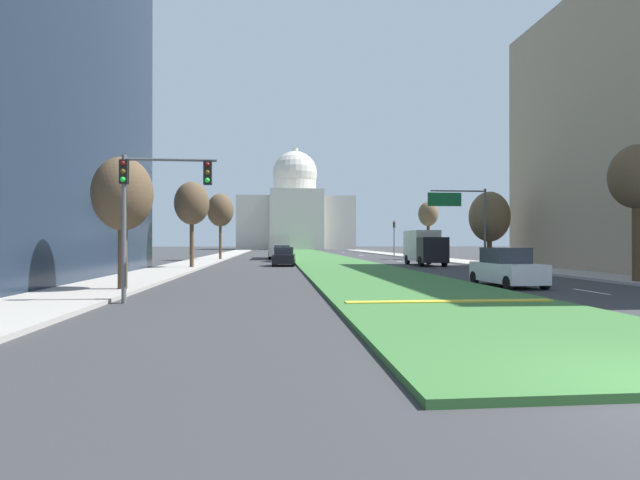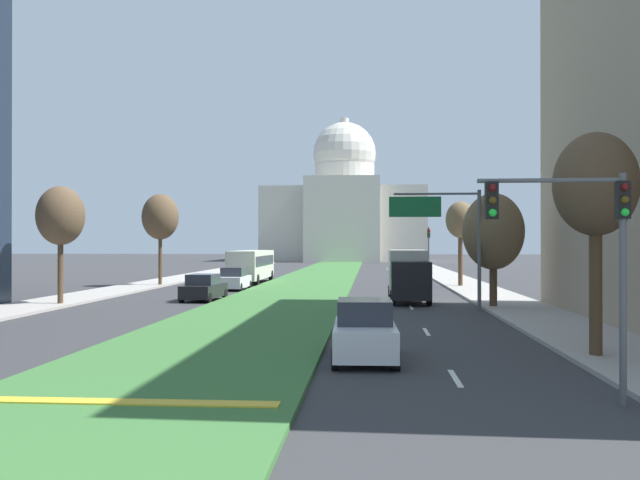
{
  "view_description": "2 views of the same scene",
  "coord_description": "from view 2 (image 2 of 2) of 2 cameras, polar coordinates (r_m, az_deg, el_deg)",
  "views": [
    {
      "loc": [
        -5.85,
        -6.04,
        2.16
      ],
      "look_at": [
        -0.39,
        52.61,
        2.37
      ],
      "focal_mm": 27.24,
      "sensor_mm": 36.0,
      "label": 1
    },
    {
      "loc": [
        5.51,
        -4.75,
        3.64
      ],
      "look_at": [
        1.15,
        53.18,
        3.9
      ],
      "focal_mm": 38.15,
      "sensor_mm": 36.0,
      "label": 2
    }
  ],
  "objects": [
    {
      "name": "ground_plane",
      "position": [
        73.02,
        -0.03,
        -3.11
      ],
      "size": [
        299.08,
        299.08,
        0.0
      ],
      "primitive_type": "plane",
      "color": "#333335"
    },
    {
      "name": "grass_median",
      "position": [
        66.25,
        -0.47,
        -3.35
      ],
      "size": [
        7.85,
        122.35,
        0.14
      ],
      "primitive_type": "cube",
      "color": "#386B33",
      "rests_on": "ground_plane"
    },
    {
      "name": "median_curb_nose",
      "position": [
        15.9,
        -16.5,
        -12.89
      ],
      "size": [
        7.07,
        0.5,
        0.04
      ],
      "primitive_type": "cube",
      "color": "gold",
      "rests_on": "grass_median"
    },
    {
      "name": "lane_dashes_right",
      "position": [
        54.67,
        6.68,
        -4.07
      ],
      "size": [
        0.16,
        79.36,
        0.01
      ],
      "color": "silver",
      "rests_on": "ground_plane"
    },
    {
      "name": "sidewalk_left",
      "position": [
        62.24,
        -13.62,
        -3.53
      ],
      "size": [
        4.0,
        122.35,
        0.15
      ],
      "primitive_type": "cube",
      "color": "#9E9991",
      "rests_on": "ground_plane"
    },
    {
      "name": "sidewalk_right",
      "position": [
        59.79,
        12.11,
        -3.67
      ],
      "size": [
        4.0,
        122.35,
        0.15
      ],
      "primitive_type": "cube",
      "color": "#9E9991",
      "rests_on": "ground_plane"
    },
    {
      "name": "capitol_building",
      "position": [
        140.13,
        2.05,
        2.48
      ],
      "size": [
        32.63,
        24.89,
        29.53
      ],
      "color": "beige",
      "rests_on": "ground_plane"
    },
    {
      "name": "traffic_light_near_right",
      "position": [
        16.29,
        21.29,
        0.31
      ],
      "size": [
        3.34,
        0.35,
        5.2
      ],
      "color": "#515456",
      "rests_on": "ground_plane"
    },
    {
      "name": "traffic_light_far_right",
      "position": [
        66.83,
        9.11,
        -0.53
      ],
      "size": [
        0.28,
        0.35,
        5.2
      ],
      "color": "#515456",
      "rests_on": "ground_plane"
    },
    {
      "name": "overhead_guide_sign",
      "position": [
        37.2,
        10.57,
        1.25
      ],
      "size": [
        4.93,
        0.2,
        6.5
      ],
      "color": "#515456",
      "rests_on": "ground_plane"
    },
    {
      "name": "street_tree_right_near",
      "position": [
        22.97,
        22.11,
        4.12
      ],
      "size": [
        2.6,
        2.6,
        7.11
      ],
      "color": "#4C3823",
      "rests_on": "ground_plane"
    },
    {
      "name": "street_tree_left_mid",
      "position": [
        42.13,
        -20.94,
        1.86
      ],
      "size": [
        2.74,
        2.74,
        6.94
      ],
      "color": "#4C3823",
      "rests_on": "ground_plane"
    },
    {
      "name": "street_tree_right_mid",
      "position": [
        38.88,
        14.33,
        0.66
      ],
      "size": [
        3.4,
        3.4,
        6.41
      ],
      "color": "#4C3823",
      "rests_on": "ground_plane"
    },
    {
      "name": "street_tree_left_far",
      "position": [
        58.62,
        -13.25,
        1.87
      ],
      "size": [
        3.07,
        3.07,
        7.76
      ],
      "color": "#4C3823",
      "rests_on": "ground_plane"
    },
    {
      "name": "street_tree_right_far",
      "position": [
        56.98,
        11.69,
        1.57
      ],
      "size": [
        2.41,
        2.41,
        7.07
      ],
      "color": "#4C3823",
      "rests_on": "ground_plane"
    },
    {
      "name": "sedan_lead_stopped",
      "position": [
        21.36,
        3.77,
        -7.72
      ],
      "size": [
        2.05,
        4.38,
        1.87
      ],
      "color": "silver",
      "rests_on": "ground_plane"
    },
    {
      "name": "sedan_midblock",
      "position": [
        43.53,
        -9.73,
        -4.0
      ],
      "size": [
        2.19,
        4.48,
        1.69
      ],
      "color": "black",
      "rests_on": "ground_plane"
    },
    {
      "name": "sedan_distant",
      "position": [
        53.03,
        -7.22,
        -3.3
      ],
      "size": [
        1.98,
        4.49,
        1.77
      ],
      "color": "silver",
      "rests_on": "ground_plane"
    },
    {
      "name": "box_truck_delivery",
      "position": [
        42.21,
        7.45,
        -2.92
      ],
      "size": [
        2.4,
        6.4,
        3.2
      ],
      "color": "black",
      "rests_on": "ground_plane"
    },
    {
      "name": "city_bus",
      "position": [
        61.84,
        -5.78,
        -1.99
      ],
      "size": [
        2.62,
        11.0,
        2.95
      ],
      "color": "beige",
      "rests_on": "ground_plane"
    }
  ]
}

